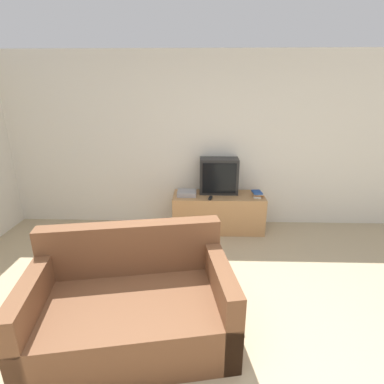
{
  "coord_description": "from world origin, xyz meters",
  "views": [
    {
      "loc": [
        -0.05,
        -1.51,
        2.07
      ],
      "look_at": [
        -0.16,
        2.31,
        0.75
      ],
      "focal_mm": 28.0,
      "sensor_mm": 36.0,
      "label": 1
    }
  ],
  "objects_px": {
    "television": "(219,176)",
    "couch": "(132,306)",
    "book_stack": "(257,194)",
    "set_top_box": "(187,193)",
    "tv_stand": "(218,212)",
    "remote_on_stand": "(210,198)"
  },
  "relations": [
    {
      "from": "television",
      "to": "couch",
      "type": "bearing_deg",
      "value": -110.62
    },
    {
      "from": "couch",
      "to": "book_stack",
      "type": "relative_size",
      "value": 8.37
    },
    {
      "from": "set_top_box",
      "to": "tv_stand",
      "type": "bearing_deg",
      "value": 2.9
    },
    {
      "from": "book_stack",
      "to": "set_top_box",
      "type": "height_order",
      "value": "book_stack"
    },
    {
      "from": "tv_stand",
      "to": "set_top_box",
      "type": "xyz_separation_m",
      "value": [
        -0.48,
        -0.02,
        0.31
      ]
    },
    {
      "from": "set_top_box",
      "to": "book_stack",
      "type": "bearing_deg",
      "value": -1.49
    },
    {
      "from": "television",
      "to": "set_top_box",
      "type": "height_order",
      "value": "television"
    },
    {
      "from": "television",
      "to": "book_stack",
      "type": "xyz_separation_m",
      "value": [
        0.57,
        -0.16,
        -0.22
      ]
    },
    {
      "from": "tv_stand",
      "to": "set_top_box",
      "type": "relative_size",
      "value": 4.84
    },
    {
      "from": "couch",
      "to": "remote_on_stand",
      "type": "xyz_separation_m",
      "value": [
        0.72,
        1.97,
        0.27
      ]
    },
    {
      "from": "remote_on_stand",
      "to": "set_top_box",
      "type": "xyz_separation_m",
      "value": [
        -0.35,
        0.15,
        0.02
      ]
    },
    {
      "from": "set_top_box",
      "to": "television",
      "type": "bearing_deg",
      "value": 15.83
    },
    {
      "from": "tv_stand",
      "to": "television",
      "type": "xyz_separation_m",
      "value": [
        -0.0,
        0.11,
        0.55
      ]
    },
    {
      "from": "television",
      "to": "book_stack",
      "type": "bearing_deg",
      "value": -16.0
    },
    {
      "from": "couch",
      "to": "book_stack",
      "type": "xyz_separation_m",
      "value": [
        1.42,
        2.09,
        0.31
      ]
    },
    {
      "from": "television",
      "to": "couch",
      "type": "relative_size",
      "value": 0.32
    },
    {
      "from": "television",
      "to": "set_top_box",
      "type": "distance_m",
      "value": 0.55
    },
    {
      "from": "couch",
      "to": "set_top_box",
      "type": "bearing_deg",
      "value": 70.0
    },
    {
      "from": "television",
      "to": "book_stack",
      "type": "height_order",
      "value": "television"
    },
    {
      "from": "book_stack",
      "to": "television",
      "type": "bearing_deg",
      "value": 164.0
    },
    {
      "from": "couch",
      "to": "set_top_box",
      "type": "relative_size",
      "value": 6.37
    },
    {
      "from": "remote_on_stand",
      "to": "set_top_box",
      "type": "distance_m",
      "value": 0.38
    }
  ]
}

